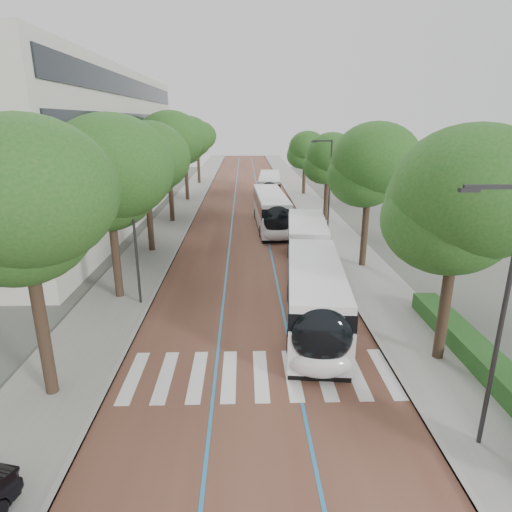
{
  "coord_description": "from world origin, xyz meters",
  "views": [
    {
      "loc": [
        -0.41,
        -13.66,
        9.63
      ],
      "look_at": [
        0.24,
        9.02,
        2.4
      ],
      "focal_mm": 30.0,
      "sensor_mm": 36.0,
      "label": 1
    }
  ],
  "objects": [
    {
      "name": "ground",
      "position": [
        0.0,
        0.0,
        0.0
      ],
      "size": [
        160.0,
        160.0,
        0.0
      ],
      "primitive_type": "plane",
      "color": "#51544C",
      "rests_on": "ground"
    },
    {
      "name": "road",
      "position": [
        0.0,
        40.0,
        0.01
      ],
      "size": [
        11.0,
        140.0,
        0.02
      ],
      "primitive_type": "cube",
      "color": "brown",
      "rests_on": "ground"
    },
    {
      "name": "sidewalk_left",
      "position": [
        -7.5,
        40.0,
        0.06
      ],
      "size": [
        4.0,
        140.0,
        0.12
      ],
      "primitive_type": "cube",
      "color": "gray",
      "rests_on": "ground"
    },
    {
      "name": "sidewalk_right",
      "position": [
        7.5,
        40.0,
        0.06
      ],
      "size": [
        4.0,
        140.0,
        0.12
      ],
      "primitive_type": "cube",
      "color": "gray",
      "rests_on": "ground"
    },
    {
      "name": "kerb_left",
      "position": [
        -5.6,
        40.0,
        0.06
      ],
      "size": [
        0.2,
        140.0,
        0.14
      ],
      "primitive_type": "cube",
      "color": "gray",
      "rests_on": "ground"
    },
    {
      "name": "kerb_right",
      "position": [
        5.6,
        40.0,
        0.06
      ],
      "size": [
        0.2,
        140.0,
        0.14
      ],
      "primitive_type": "cube",
      "color": "gray",
      "rests_on": "ground"
    },
    {
      "name": "zebra_crossing",
      "position": [
        0.2,
        1.0,
        0.03
      ],
      "size": [
        10.55,
        3.6,
        0.01
      ],
      "color": "silver",
      "rests_on": "ground"
    },
    {
      "name": "lane_line_left",
      "position": [
        -1.6,
        40.0,
        0.02
      ],
      "size": [
        0.12,
        126.0,
        0.01
      ],
      "primitive_type": "cube",
      "color": "teal",
      "rests_on": "road"
    },
    {
      "name": "lane_line_right",
      "position": [
        1.6,
        40.0,
        0.02
      ],
      "size": [
        0.12,
        126.0,
        0.01
      ],
      "primitive_type": "cube",
      "color": "teal",
      "rests_on": "road"
    },
    {
      "name": "office_building",
      "position": [
        -19.47,
        28.0,
        7.0
      ],
      "size": [
        18.11,
        40.0,
        14.0
      ],
      "color": "#B5B3A8",
      "rests_on": "ground"
    },
    {
      "name": "hedge",
      "position": [
        9.1,
        0.0,
        0.52
      ],
      "size": [
        1.2,
        14.0,
        0.8
      ],
      "primitive_type": "cube",
      "color": "#164118",
      "rests_on": "sidewalk_right"
    },
    {
      "name": "streetlight_near",
      "position": [
        6.62,
        -3.0,
        4.82
      ],
      "size": [
        1.82,
        0.2,
        8.0
      ],
      "color": "#2A2A2C",
      "rests_on": "sidewalk_right"
    },
    {
      "name": "streetlight_far",
      "position": [
        6.62,
        22.0,
        4.82
      ],
      "size": [
        1.82,
        0.2,
        8.0
      ],
      "color": "#2A2A2C",
      "rests_on": "sidewalk_right"
    },
    {
      "name": "lamp_post_left",
      "position": [
        -6.1,
        8.0,
        4.12
      ],
      "size": [
        0.14,
        0.14,
        8.0
      ],
      "primitive_type": "cylinder",
      "color": "#2A2A2C",
      "rests_on": "sidewalk_left"
    },
    {
      "name": "trees_left",
      "position": [
        -7.5,
        23.52,
        6.84
      ],
      "size": [
        6.42,
        60.47,
        9.94
      ],
      "color": "black",
      "rests_on": "ground"
    },
    {
      "name": "trees_right",
      "position": [
        7.7,
        18.44,
        6.23
      ],
      "size": [
        5.89,
        47.4,
        9.01
      ],
      "color": "black",
      "rests_on": "ground"
    },
    {
      "name": "lead_bus",
      "position": [
        3.28,
        8.76,
        1.63
      ],
      "size": [
        4.34,
        18.55,
        3.2
      ],
      "rotation": [
        0.0,
        0.0,
        -0.1
      ],
      "color": "black",
      "rests_on": "ground"
    },
    {
      "name": "bus_queued_0",
      "position": [
        2.08,
        25.11,
        1.62
      ],
      "size": [
        2.93,
        12.47,
        3.2
      ],
      "rotation": [
        0.0,
        0.0,
        0.03
      ],
      "color": "silver",
      "rests_on": "ground"
    },
    {
      "name": "bus_queued_1",
      "position": [
        2.75,
        38.78,
        1.62
      ],
      "size": [
        3.34,
        12.54,
        3.2
      ],
      "rotation": [
        0.0,
        0.0,
        -0.07
      ],
      "color": "silver",
      "rests_on": "ground"
    }
  ]
}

